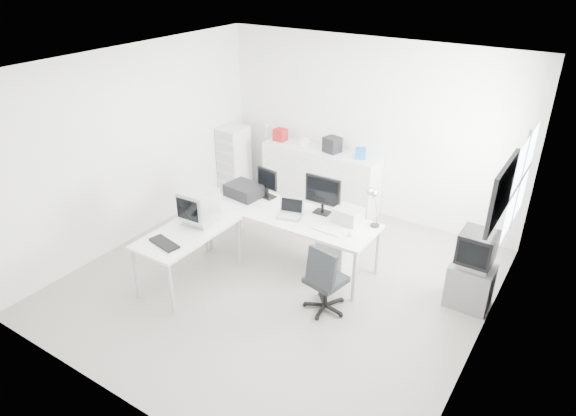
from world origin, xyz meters
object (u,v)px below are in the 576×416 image
Objects in this scene: laser_printer at (348,215)px; crt_tv at (477,250)px; lcd_monitor_large at (323,195)px; laptop at (290,210)px; office_chair at (326,277)px; filing_cabinet at (234,159)px; sideboard at (320,178)px; inkjet_printer at (244,190)px; drawer_pedestal at (337,255)px; lcd_monitor_small at (267,183)px; main_desk at (290,237)px; side_desk at (190,256)px; tv_cabinet at (470,285)px; crt_monitor at (199,205)px.

crt_tv reaches higher than laser_printer.
laptop is at bearing -132.06° from lcd_monitor_large.
office_chair is 0.80× the size of filing_cabinet.
filing_cabinet reaches higher than sideboard.
inkjet_printer is at bearing 152.58° from laptop.
lcd_monitor_small is (-1.25, 0.20, 0.67)m from drawer_pedestal.
main_desk is at bearing 0.49° from inkjet_printer.
lcd_monitor_small is 1.30× the size of laptop.
filing_cabinet reaches higher than office_chair.
office_chair is 0.47× the size of sideboard.
lcd_monitor_small is 2.04m from filing_cabinet.
laser_printer is (0.40, -0.03, -0.17)m from lcd_monitor_large.
office_chair is at bearing -35.00° from filing_cabinet.
crt_tv is (2.37, 0.36, 0.41)m from main_desk.
lcd_monitor_small is at bearing 77.47° from side_desk.
lcd_monitor_large is at bearing 179.57° from laser_printer.
side_desk is at bearing -96.46° from sideboard.
lcd_monitor_small is at bearing -37.79° from filing_cabinet.
laptop is 0.60× the size of tv_cabinet.
side_desk is 2.87m from sideboard.
office_chair is 2.83m from sideboard.
office_chair is at bearing -16.15° from inkjet_printer.
crt_monitor is at bearing -163.54° from office_chair.
main_desk is 2.57× the size of office_chair.
laptop reaches higher than inkjet_printer.
crt_monitor reaches higher than laptop.
crt_tv is 0.43× the size of filing_cabinet.
lcd_monitor_large is (0.35, 0.25, 0.64)m from main_desk.
lcd_monitor_small reaches higher than inkjet_printer.
side_desk is 2.83× the size of inkjet_printer.
sideboard is (-2.90, 1.39, -0.28)m from crt_tv.
filing_cabinet reaches higher than main_desk.
side_desk is at bearing -155.59° from crt_tv.
laptop is at bearing -151.57° from laser_printer.
laser_printer reaches higher than drawer_pedestal.
sideboard is at bearing 131.81° from office_chair.
lcd_monitor_small is 1.30× the size of laser_printer.
laser_printer is at bearing -5.75° from lcd_monitor_large.
laser_printer is (0.05, 0.17, 0.55)m from drawer_pedestal.
lcd_monitor_small is (0.30, 0.15, 0.13)m from inkjet_printer.
tv_cabinet is 1.11× the size of crt_tv.
side_desk is 2.80× the size of crt_tv.
main_desk is 0.77m from lcd_monitor_large.
lcd_monitor_small is 3.00m from tv_cabinet.
laptop reaches higher than office_chair.
inkjet_printer reaches higher than main_desk.
laser_printer is at bearing -175.03° from crt_tv.
tv_cabinet is (1.67, 0.31, -0.02)m from drawer_pedestal.
laptop reaches higher than laser_printer.
laptop is at bearing 157.88° from office_chair.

